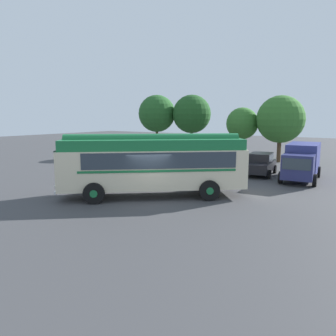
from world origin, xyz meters
The scene contains 9 objects.
ground_plane centered at (0.00, 0.00, 0.00)m, with size 120.00×120.00×0.00m, color #3D3D3F.
vintage_bus centered at (-0.28, 0.67, 1.89)m, with size 9.31×8.34×3.49m.
car_near_left centered at (-0.43, 11.68, 0.85)m, with size 2.33×4.37×1.66m.
car_mid_left centered at (2.51, 10.72, 0.85)m, with size 2.34×4.38×1.66m.
box_van centered at (5.52, 10.46, 1.36)m, with size 2.74×5.92×2.50m.
tree_far_left centered at (-11.88, 17.25, 4.68)m, with size 4.23×4.23×6.84m.
tree_left_of_centre centered at (-7.83, 18.45, 4.64)m, with size 4.25×4.25×6.79m.
tree_centre centered at (-1.90, 18.24, 3.78)m, with size 3.22×3.22×5.31m.
tree_right_of_centre centered at (1.78, 18.64, 4.15)m, with size 4.53×4.53×6.41m.
Camera 1 is at (10.34, -13.70, 4.43)m, focal length 35.00 mm.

